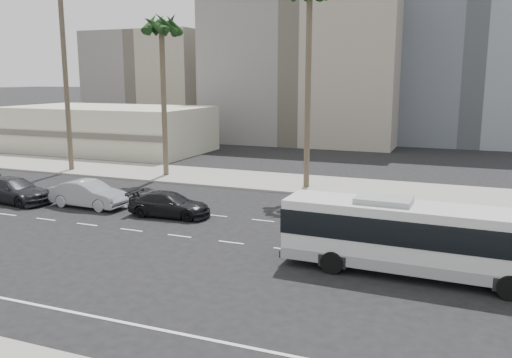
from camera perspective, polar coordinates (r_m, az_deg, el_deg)
The scene contains 12 objects.
ground at distance 26.06m, azimuth 3.38°, elevation -7.60°, with size 700.00×700.00×0.00m, color black.
sidewalk_north at distance 40.57m, azimuth 10.31°, elevation -0.91°, with size 120.00×7.00×0.15m, color gray.
commercial_low at distance 62.47m, azimuth -15.60°, elevation 5.22°, with size 22.00×12.16×5.00m.
midrise_beige_west at distance 71.26m, azimuth 5.78°, elevation 11.45°, with size 24.00×18.00×18.00m, color gray.
midrise_gray_center at distance 75.63m, azimuth 22.57°, elevation 13.69°, with size 20.00×20.00×26.00m, color slate.
midrise_beige_far at distance 86.54m, azimuth -10.33°, elevation 10.23°, with size 18.00×16.00×15.00m, color gray.
civic_tower at distance 275.35m, azimuth 20.45°, elevation 16.63°, with size 42.00×42.00×129.00m.
city_bus at distance 23.29m, azimuth 16.95°, elevation -5.93°, with size 11.38×2.89×3.25m.
car_a at distance 32.31m, azimuth -9.30°, elevation -2.71°, with size 5.05×2.05×1.47m, color black.
car_b at distance 35.77m, azimuth -17.55°, elevation -1.56°, with size 5.20×1.81×1.71m, color #94979C.
car_c at distance 38.91m, azimuth -24.58°, elevation -1.11°, with size 5.69×2.31×1.65m, color black.
palm_mid at distance 44.84m, azimuth -10.14°, elevation 15.60°, with size 4.33×4.33×13.40m.
Camera 1 is at (7.71, -23.48, 8.26)m, focal length 37.19 mm.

